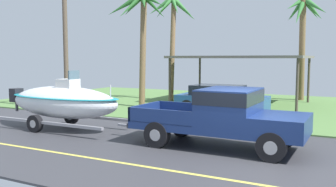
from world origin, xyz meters
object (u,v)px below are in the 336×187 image
at_px(carport_awning, 241,58).
at_px(parked_sedan_near, 221,99).
at_px(boat_on_trailer, 63,102).
at_px(palm_tree_near_right, 140,17).
at_px(palm_tree_far_left, 304,20).
at_px(pickup_truck_towing, 228,115).
at_px(utility_pole, 65,28).
at_px(palm_tree_near_left, 173,20).

bearing_deg(carport_awning, parked_sedan_near, -87.59).
relative_size(boat_on_trailer, palm_tree_near_right, 0.97).
xyz_separation_m(boat_on_trailer, palm_tree_far_left, (6.83, 13.91, 4.04)).
bearing_deg(boat_on_trailer, palm_tree_near_right, 95.56).
xyz_separation_m(palm_tree_near_right, palm_tree_far_left, (7.48, 7.25, 0.13)).
distance_m(pickup_truck_towing, utility_pole, 11.23).
xyz_separation_m(boat_on_trailer, palm_tree_near_right, (-0.65, 6.66, 3.91)).
height_order(boat_on_trailer, palm_tree_far_left, palm_tree_far_left).
bearing_deg(palm_tree_near_left, parked_sedan_near, -37.63).
distance_m(carport_awning, palm_tree_near_right, 6.42).
xyz_separation_m(carport_awning, palm_tree_near_right, (-4.43, -4.08, 2.23)).
bearing_deg(parked_sedan_near, palm_tree_far_left, 67.76).
bearing_deg(palm_tree_far_left, parked_sedan_near, -112.24).
height_order(pickup_truck_towing, utility_pole, utility_pole).
distance_m(pickup_truck_towing, boat_on_trailer, 6.60).
bearing_deg(boat_on_trailer, palm_tree_near_left, 92.65).
xyz_separation_m(palm_tree_near_left, palm_tree_near_right, (-0.17, -3.60, -0.16)).
bearing_deg(palm_tree_near_right, palm_tree_far_left, 44.10).
bearing_deg(parked_sedan_near, utility_pole, -158.03).
distance_m(pickup_truck_towing, parked_sedan_near, 7.36).
height_order(palm_tree_near_right, utility_pole, utility_pole).
height_order(palm_tree_near_left, utility_pole, utility_pole).
distance_m(parked_sedan_near, carport_awning, 4.40).
bearing_deg(palm_tree_near_left, carport_awning, 6.33).
relative_size(carport_awning, palm_tree_near_left, 1.13).
bearing_deg(palm_tree_near_left, utility_pole, -114.83).
relative_size(pickup_truck_towing, palm_tree_far_left, 0.82).
distance_m(palm_tree_near_left, utility_pole, 7.09).
bearing_deg(utility_pole, parked_sedan_near, 21.97).
relative_size(pickup_truck_towing, palm_tree_near_left, 0.81).
bearing_deg(parked_sedan_near, pickup_truck_towing, -68.86).
distance_m(boat_on_trailer, palm_tree_far_left, 16.01).
distance_m(parked_sedan_near, palm_tree_near_right, 6.29).
xyz_separation_m(boat_on_trailer, carport_awning, (3.78, 10.73, 1.68)).
bearing_deg(palm_tree_near_left, palm_tree_near_right, -92.76).
xyz_separation_m(pickup_truck_towing, boat_on_trailer, (-6.60, 0.00, 0.04)).
bearing_deg(pickup_truck_towing, palm_tree_near_right, 137.42).
distance_m(palm_tree_near_right, palm_tree_far_left, 10.42).
bearing_deg(carport_awning, palm_tree_near_right, -137.40).
bearing_deg(utility_pole, boat_on_trailer, -48.52).
relative_size(parked_sedan_near, utility_pole, 0.54).
xyz_separation_m(palm_tree_near_left, palm_tree_far_left, (7.31, 3.65, -0.03)).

